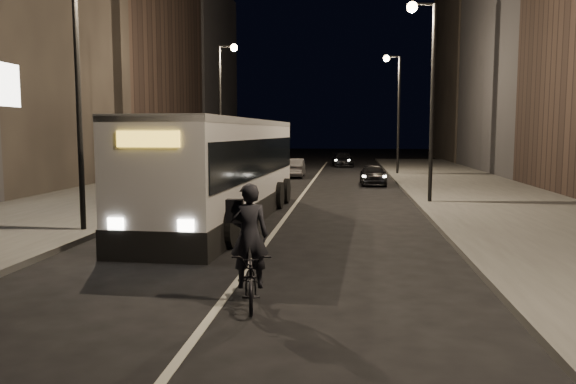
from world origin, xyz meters
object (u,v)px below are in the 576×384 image
(streetlight_left_far, at_px, (224,93))
(car_far, at_px, (343,160))
(streetlight_right_far, at_px, (395,98))
(streetlight_left_near, at_px, (85,51))
(streetlight_right_mid, at_px, (426,75))
(city_bus, at_px, (223,166))
(cyclist_on_bicycle, at_px, (251,265))
(car_mid, at_px, (294,168))
(car_near, at_px, (373,174))

(streetlight_left_far, xyz_separation_m, car_far, (6.99, 15.92, -4.75))
(streetlight_right_far, height_order, streetlight_left_near, same)
(streetlight_right_far, bearing_deg, streetlight_right_mid, -90.00)
(city_bus, height_order, cyclist_on_bicycle, city_bus)
(streetlight_right_far, xyz_separation_m, streetlight_left_far, (-10.66, -6.00, 0.00))
(city_bus, distance_m, car_mid, 18.69)
(city_bus, xyz_separation_m, car_far, (3.69, 30.84, -1.27))
(car_near, bearing_deg, car_mid, 134.43)
(streetlight_right_far, bearing_deg, streetlight_left_far, -150.64)
(car_far, bearing_deg, city_bus, -103.25)
(streetlight_right_far, bearing_deg, cyclist_on_bicycle, -98.97)
(streetlight_right_far, relative_size, city_bus, 0.63)
(streetlight_left_far, height_order, city_bus, streetlight_left_far)
(streetlight_right_mid, height_order, streetlight_right_far, same)
(streetlight_right_mid, distance_m, car_near, 10.09)
(streetlight_left_near, bearing_deg, cyclist_on_bicycle, -46.68)
(streetlight_left_near, bearing_deg, streetlight_right_mid, 36.88)
(streetlight_right_far, height_order, car_far, streetlight_right_far)
(streetlight_left_near, xyz_separation_m, cyclist_on_bicycle, (5.89, -6.25, -4.63))
(cyclist_on_bicycle, bearing_deg, streetlight_left_far, 93.24)
(city_bus, distance_m, car_far, 31.08)
(streetlight_right_mid, height_order, car_near, streetlight_right_mid)
(streetlight_right_far, height_order, cyclist_on_bicycle, streetlight_right_far)
(streetlight_left_near, relative_size, car_far, 1.93)
(cyclist_on_bicycle, bearing_deg, city_bus, 95.12)
(streetlight_left_near, distance_m, streetlight_left_far, 18.00)
(streetlight_left_far, height_order, car_mid, streetlight_left_far)
(streetlight_right_far, height_order, car_near, streetlight_right_far)
(streetlight_right_mid, bearing_deg, car_mid, 116.29)
(streetlight_right_mid, bearing_deg, streetlight_right_far, 90.00)
(streetlight_left_far, bearing_deg, city_bus, -77.54)
(streetlight_right_mid, relative_size, streetlight_left_near, 1.00)
(cyclist_on_bicycle, height_order, car_far, cyclist_on_bicycle)
(city_bus, xyz_separation_m, cyclist_on_bicycle, (2.59, -9.33, -1.15))
(streetlight_left_near, relative_size, cyclist_on_bicycle, 3.72)
(city_bus, bearing_deg, car_far, 85.64)
(streetlight_right_far, relative_size, car_far, 1.93)
(city_bus, height_order, car_mid, city_bus)
(car_near, distance_m, car_far, 17.29)
(streetlight_right_far, distance_m, car_mid, 8.57)
(streetlight_left_far, relative_size, car_near, 2.27)
(streetlight_left_far, height_order, car_near, streetlight_left_far)
(streetlight_right_far, distance_m, streetlight_left_far, 12.24)
(car_near, bearing_deg, streetlight_right_far, 75.68)
(car_far, bearing_deg, cyclist_on_bicycle, -97.99)
(cyclist_on_bicycle, distance_m, car_far, 40.18)
(streetlight_left_far, relative_size, cyclist_on_bicycle, 3.72)
(cyclist_on_bicycle, xyz_separation_m, car_near, (3.04, 22.98, -0.12))
(streetlight_right_mid, height_order, cyclist_on_bicycle, streetlight_right_mid)
(cyclist_on_bicycle, relative_size, car_mid, 0.57)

